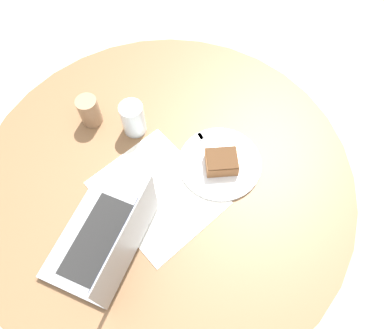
# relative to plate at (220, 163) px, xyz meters

# --- Properties ---
(ground_plane) EXTENTS (12.00, 12.00, 0.00)m
(ground_plane) POSITION_rel_plate_xyz_m (0.01, -0.18, -0.77)
(ground_plane) COLOR #B7AD9E
(dining_table) EXTENTS (1.19, 1.19, 0.77)m
(dining_table) POSITION_rel_plate_xyz_m (0.01, -0.18, -0.12)
(dining_table) COLOR brown
(dining_table) RESTS_ON ground_plane
(paper_document) EXTENTS (0.46, 0.44, 0.00)m
(paper_document) POSITION_rel_plate_xyz_m (0.06, -0.21, -0.00)
(paper_document) COLOR white
(paper_document) RESTS_ON dining_table
(plate) EXTENTS (0.26, 0.26, 0.01)m
(plate) POSITION_rel_plate_xyz_m (0.00, 0.00, 0.00)
(plate) COLOR silver
(plate) RESTS_ON dining_table
(cake_slice) EXTENTS (0.09, 0.11, 0.05)m
(cake_slice) POSITION_rel_plate_xyz_m (0.01, 0.00, 0.03)
(cake_slice) COLOR brown
(cake_slice) RESTS_ON plate
(fork) EXTENTS (0.17, 0.07, 0.00)m
(fork) POSITION_rel_plate_xyz_m (-0.06, -0.02, 0.01)
(fork) COLOR silver
(fork) RESTS_ON plate
(coffee_glass) EXTENTS (0.07, 0.07, 0.11)m
(coffee_glass) POSITION_rel_plate_xyz_m (-0.25, -0.39, 0.05)
(coffee_glass) COLOR #997556
(coffee_glass) RESTS_ON dining_table
(water_glass) EXTENTS (0.08, 0.08, 0.12)m
(water_glass) POSITION_rel_plate_xyz_m (-0.18, -0.25, 0.05)
(water_glass) COLOR silver
(water_glass) RESTS_ON dining_table
(laptop) EXTENTS (0.38, 0.36, 0.22)m
(laptop) POSITION_rel_plate_xyz_m (0.20, -0.37, 0.03)
(laptop) COLOR gray
(laptop) RESTS_ON dining_table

